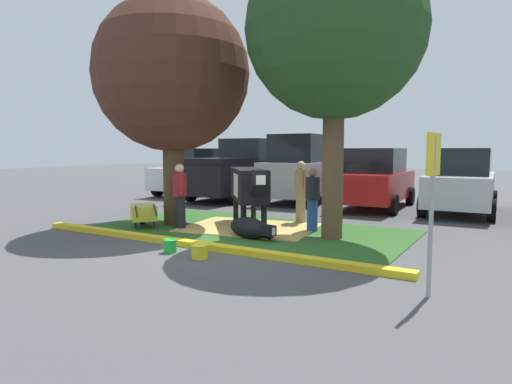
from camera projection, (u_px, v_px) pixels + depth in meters
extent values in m
plane|color=#4C4C4F|center=(218.00, 248.00, 8.87)|extent=(80.00, 80.00, 0.00)
cube|color=#2D5B23|center=(249.00, 230.00, 10.88)|extent=(7.66, 4.09, 0.02)
cube|color=yellow|center=(192.00, 244.00, 9.00)|extent=(8.86, 0.24, 0.12)
cube|color=tan|center=(250.00, 228.00, 11.07)|extent=(3.54, 2.88, 0.04)
cylinder|color=#4C3823|center=(174.00, 177.00, 11.61)|extent=(0.54, 0.54, 2.53)
sphere|color=#4C281E|center=(172.00, 73.00, 11.35)|extent=(4.01, 4.01, 4.01)
cylinder|color=brown|center=(333.00, 167.00, 9.67)|extent=(0.46, 0.46, 3.20)
sphere|color=#23471E|center=(335.00, 28.00, 9.39)|extent=(3.87, 3.87, 3.87)
cube|color=black|center=(249.00, 184.00, 11.21)|extent=(2.01, 2.22, 0.80)
cube|color=white|center=(250.00, 185.00, 11.06)|extent=(1.13, 1.15, 0.56)
cylinder|color=black|center=(257.00, 185.00, 9.89)|extent=(0.65, 0.69, 0.58)
cube|color=black|center=(259.00, 177.00, 9.56)|extent=(0.48, 0.50, 0.32)
cube|color=white|center=(261.00, 180.00, 9.37)|extent=(0.23, 0.22, 0.20)
cylinder|color=black|center=(264.00, 218.00, 10.47)|extent=(0.14, 0.14, 0.70)
cylinder|color=black|center=(244.00, 219.00, 10.40)|extent=(0.14, 0.14, 0.70)
cylinder|color=black|center=(253.00, 209.00, 12.17)|extent=(0.14, 0.14, 0.70)
cylinder|color=black|center=(236.00, 209.00, 12.10)|extent=(0.14, 0.14, 0.70)
cylinder|color=black|center=(243.00, 190.00, 12.42)|extent=(0.06, 0.06, 0.70)
ellipsoid|color=black|center=(249.00, 228.00, 9.81)|extent=(1.18, 0.72, 0.48)
cube|color=black|center=(269.00, 231.00, 9.39)|extent=(0.32, 0.26, 0.22)
cube|color=silver|center=(273.00, 231.00, 9.31)|extent=(0.08, 0.11, 0.16)
cylinder|color=black|center=(266.00, 237.00, 9.71)|extent=(0.36, 0.18, 0.10)
cylinder|color=black|center=(180.00, 213.00, 10.92)|extent=(0.26, 0.26, 0.83)
cylinder|color=maroon|center=(180.00, 185.00, 10.85)|extent=(0.34, 0.34, 0.57)
sphere|color=beige|center=(179.00, 168.00, 10.81)|extent=(0.23, 0.23, 0.23)
cylinder|color=maroon|center=(178.00, 183.00, 11.06)|extent=(0.09, 0.09, 0.54)
cylinder|color=maroon|center=(181.00, 184.00, 10.64)|extent=(0.09, 0.09, 0.54)
cylinder|color=#9E7F5B|center=(301.00, 208.00, 11.78)|extent=(0.26, 0.26, 0.85)
cylinder|color=#9E7F5B|center=(301.00, 181.00, 11.71)|extent=(0.34, 0.34, 0.59)
sphere|color=tan|center=(301.00, 166.00, 11.67)|extent=(0.23, 0.23, 0.23)
cylinder|color=#9E7F5B|center=(306.00, 180.00, 11.51)|extent=(0.09, 0.09, 0.56)
cylinder|color=#9E7F5B|center=(296.00, 179.00, 11.89)|extent=(0.09, 0.09, 0.56)
cylinder|color=#23478C|center=(312.00, 216.00, 10.59)|extent=(0.26, 0.26, 0.79)
cylinder|color=black|center=(313.00, 188.00, 10.53)|extent=(0.34, 0.34, 0.54)
sphere|color=#8C664C|center=(313.00, 173.00, 10.49)|extent=(0.21, 0.21, 0.21)
cylinder|color=black|center=(314.00, 188.00, 10.31)|extent=(0.09, 0.09, 0.51)
cylinder|color=black|center=(312.00, 186.00, 10.75)|extent=(0.09, 0.09, 0.51)
cube|color=gold|center=(144.00, 212.00, 11.15)|extent=(1.08, 1.04, 0.36)
cylinder|color=black|center=(142.00, 218.00, 11.64)|extent=(0.34, 0.31, 0.36)
cylinder|color=black|center=(136.00, 226.00, 10.82)|extent=(0.04, 0.04, 0.24)
cylinder|color=black|center=(154.00, 225.00, 10.96)|extent=(0.04, 0.04, 0.24)
cylinder|color=black|center=(136.00, 211.00, 10.45)|extent=(0.43, 0.37, 0.23)
cylinder|color=black|center=(155.00, 210.00, 10.60)|extent=(0.43, 0.37, 0.23)
cylinder|color=#99999E|center=(431.00, 217.00, 5.84)|extent=(0.06, 0.06, 2.17)
cube|color=yellow|center=(434.00, 154.00, 5.76)|extent=(0.11, 0.44, 0.56)
cylinder|color=green|center=(170.00, 246.00, 8.50)|extent=(0.25, 0.25, 0.25)
torus|color=green|center=(170.00, 240.00, 8.48)|extent=(0.27, 0.27, 0.02)
cylinder|color=yellow|center=(200.00, 252.00, 8.02)|extent=(0.30, 0.30, 0.25)
torus|color=yellow|center=(200.00, 245.00, 8.01)|extent=(0.33, 0.33, 0.02)
cube|color=silver|center=(195.00, 177.00, 19.38)|extent=(1.96, 4.46, 0.90)
cube|color=black|center=(195.00, 158.00, 19.30)|extent=(1.66, 2.26, 0.80)
cylinder|color=black|center=(198.00, 184.00, 21.11)|extent=(0.24, 0.65, 0.64)
cylinder|color=black|center=(230.00, 186.00, 20.24)|extent=(0.24, 0.65, 0.64)
cylinder|color=black|center=(158.00, 189.00, 18.61)|extent=(0.24, 0.65, 0.64)
cylinder|color=black|center=(192.00, 191.00, 17.75)|extent=(0.24, 0.65, 0.64)
cube|color=black|center=(237.00, 177.00, 17.72)|extent=(2.20, 5.47, 1.10)
cube|color=black|center=(249.00, 151.00, 18.44)|extent=(1.90, 1.87, 1.00)
cube|color=black|center=(220.00, 161.00, 16.60)|extent=(2.00, 2.77, 0.24)
cylinder|color=black|center=(238.00, 186.00, 19.79)|extent=(0.24, 0.65, 0.64)
cylinder|color=black|center=(278.00, 188.00, 18.82)|extent=(0.24, 0.65, 0.64)
cylinder|color=black|center=(190.00, 193.00, 16.73)|extent=(0.24, 0.65, 0.64)
cylinder|color=black|center=(235.00, 196.00, 15.77)|extent=(0.24, 0.65, 0.64)
cube|color=#B7B7BC|center=(305.00, 177.00, 16.72)|extent=(2.07, 4.67, 1.20)
cube|color=black|center=(306.00, 148.00, 16.61)|extent=(1.79, 3.26, 1.00)
cylinder|color=black|center=(298.00, 189.00, 18.54)|extent=(0.24, 0.65, 0.64)
cylinder|color=black|center=(342.00, 191.00, 17.62)|extent=(0.24, 0.65, 0.64)
cylinder|color=black|center=(265.00, 196.00, 15.93)|extent=(0.24, 0.65, 0.64)
cylinder|color=black|center=(314.00, 198.00, 15.02)|extent=(0.24, 0.65, 0.64)
cube|color=red|center=(375.00, 185.00, 14.89)|extent=(1.96, 4.46, 0.90)
cube|color=black|center=(376.00, 160.00, 14.80)|extent=(1.66, 2.26, 0.80)
cylinder|color=black|center=(360.00, 194.00, 16.61)|extent=(0.24, 0.65, 0.64)
cylinder|color=black|center=(410.00, 196.00, 15.74)|extent=(0.24, 0.65, 0.64)
cylinder|color=black|center=(336.00, 201.00, 14.12)|extent=(0.24, 0.65, 0.64)
cylinder|color=black|center=(393.00, 205.00, 13.25)|extent=(0.24, 0.65, 0.64)
cube|color=silver|center=(461.00, 189.00, 13.70)|extent=(1.96, 4.46, 0.90)
cube|color=black|center=(462.00, 161.00, 13.61)|extent=(1.66, 2.26, 0.80)
cylinder|color=black|center=(435.00, 197.00, 15.42)|extent=(0.24, 0.65, 0.64)
cylinder|color=black|center=(493.00, 200.00, 14.55)|extent=(0.24, 0.65, 0.64)
cylinder|color=black|center=(422.00, 206.00, 12.93)|extent=(0.24, 0.65, 0.64)
cylinder|color=black|center=(492.00, 210.00, 12.06)|extent=(0.24, 0.65, 0.64)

